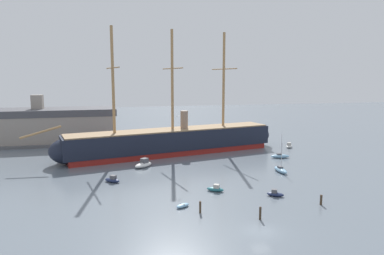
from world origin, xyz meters
TOP-DOWN VIEW (x-y plane):
  - ground_plane at (0.00, 0.00)m, footprint 400.00×400.00m
  - tall_ship at (-3.13, 49.30)m, footprint 66.53×20.11m
  - dinghy_foreground_left at (-8.45, 10.85)m, footprint 2.65×2.15m
  - motorboat_foreground_right at (8.13, 12.26)m, footprint 3.08×2.58m
  - motorboat_near_centre at (-1.13, 17.11)m, footprint 3.31×2.79m
  - motorboat_mid_left at (-19.07, 26.97)m, footprint 3.46×3.18m
  - sailboat_mid_right at (16.26, 26.06)m, footprint 1.50×4.99m
  - motorboat_alongside_bow at (-12.07, 37.00)m, footprint 5.03×4.62m
  - sailboat_alongside_stern at (22.43, 38.26)m, footprint 4.97×2.21m
  - motorboat_far_left at (-26.73, 55.73)m, footprint 4.19×2.93m
  - motorboat_far_right at (31.20, 49.70)m, footprint 3.46×3.60m
  - motorboat_distant_centre at (3.17, 65.48)m, footprint 3.70×1.65m
  - mooring_piling_nearest at (13.38, 6.79)m, footprint 0.37×0.37m
  - mooring_piling_left_pair at (1.45, 3.64)m, footprint 0.33×0.33m
  - mooring_piling_right_pair at (-6.34, 7.98)m, footprint 0.32×0.32m
  - dockside_warehouse_left at (-36.45, 73.24)m, footprint 41.56×16.63m
  - seagull_in_flight at (-5.83, 27.89)m, footprint 0.89×1.05m

SIDE VIEW (x-z plane):
  - ground_plane at x=0.00m, z-range 0.00..0.00m
  - dinghy_foreground_left at x=-8.45m, z-range 0.00..0.58m
  - motorboat_foreground_right at x=8.13m, z-range -0.18..1.03m
  - motorboat_near_centre at x=-1.13m, z-range -0.19..1.11m
  - motorboat_mid_left at x=-19.07m, z-range -0.21..1.19m
  - motorboat_far_right at x=31.20m, z-range -0.22..1.26m
  - sailboat_alongside_stern at x=22.43m, z-range -2.60..3.65m
  - motorboat_distant_centre at x=3.17m, z-range -0.23..1.30m
  - sailboat_mid_right at x=16.26m, z-range -2.70..3.79m
  - motorboat_far_left at x=-26.73m, z-range -0.24..1.38m
  - motorboat_alongside_bow at x=-12.07m, z-range -0.30..1.73m
  - mooring_piling_nearest at x=13.38m, z-range 0.00..1.65m
  - mooring_piling_right_pair at x=-6.34m, z-range 0.00..1.81m
  - mooring_piling_left_pair at x=1.45m, z-range 0.00..1.88m
  - tall_ship at x=-3.13m, z-range -12.65..19.69m
  - dockside_warehouse_left at x=-36.45m, z-range -2.15..12.78m
  - seagull_in_flight at x=-5.83m, z-range 12.44..12.57m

